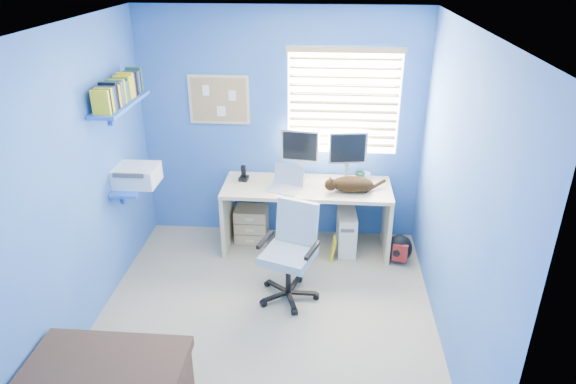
# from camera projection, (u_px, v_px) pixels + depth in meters

# --- Properties ---
(floor) EXTENTS (3.00, 3.20, 0.00)m
(floor) POSITION_uv_depth(u_px,v_px,m) (265.00, 319.00, 4.56)
(floor) COLOR tan
(floor) RESTS_ON ground
(ceiling) EXTENTS (3.00, 3.20, 0.00)m
(ceiling) POSITION_uv_depth(u_px,v_px,m) (259.00, 27.00, 3.49)
(ceiling) COLOR white
(ceiling) RESTS_ON wall_back
(wall_back) EXTENTS (3.00, 0.01, 2.50)m
(wall_back) POSITION_uv_depth(u_px,v_px,m) (281.00, 128.00, 5.47)
(wall_back) COLOR blue
(wall_back) RESTS_ON ground
(wall_front) EXTENTS (3.00, 0.01, 2.50)m
(wall_front) POSITION_uv_depth(u_px,v_px,m) (223.00, 328.00, 2.59)
(wall_front) COLOR blue
(wall_front) RESTS_ON ground
(wall_left) EXTENTS (0.01, 3.20, 2.50)m
(wall_left) POSITION_uv_depth(u_px,v_px,m) (78.00, 186.00, 4.13)
(wall_left) COLOR blue
(wall_left) RESTS_ON ground
(wall_right) EXTENTS (0.01, 3.20, 2.50)m
(wall_right) POSITION_uv_depth(u_px,v_px,m) (457.00, 199.00, 3.92)
(wall_right) COLOR blue
(wall_right) RESTS_ON ground
(desk) EXTENTS (1.76, 0.65, 0.74)m
(desk) POSITION_uv_depth(u_px,v_px,m) (306.00, 217.00, 5.51)
(desk) COLOR tan
(desk) RESTS_ON floor
(laptop) EXTENTS (0.40, 0.35, 0.22)m
(laptop) POSITION_uv_depth(u_px,v_px,m) (284.00, 180.00, 5.22)
(laptop) COLOR silver
(laptop) RESTS_ON desk
(monitor_left) EXTENTS (0.41, 0.17, 0.54)m
(monitor_left) POSITION_uv_depth(u_px,v_px,m) (300.00, 154.00, 5.44)
(monitor_left) COLOR silver
(monitor_left) RESTS_ON desk
(monitor_right) EXTENTS (0.41, 0.17, 0.54)m
(monitor_right) POSITION_uv_depth(u_px,v_px,m) (348.00, 156.00, 5.38)
(monitor_right) COLOR silver
(monitor_right) RESTS_ON desk
(phone) EXTENTS (0.10, 0.12, 0.17)m
(phone) POSITION_uv_depth(u_px,v_px,m) (244.00, 173.00, 5.45)
(phone) COLOR black
(phone) RESTS_ON desk
(mug) EXTENTS (0.10, 0.09, 0.10)m
(mug) POSITION_uv_depth(u_px,v_px,m) (360.00, 177.00, 5.45)
(mug) COLOR #225A36
(mug) RESTS_ON desk
(cd_spindle) EXTENTS (0.13, 0.13, 0.07)m
(cd_spindle) POSITION_uv_depth(u_px,v_px,m) (364.00, 176.00, 5.50)
(cd_spindle) COLOR silver
(cd_spindle) RESTS_ON desk
(cat) EXTENTS (0.47, 0.32, 0.15)m
(cat) POSITION_uv_depth(u_px,v_px,m) (352.00, 184.00, 5.20)
(cat) COLOR black
(cat) RESTS_ON desk
(tower_pc) EXTENTS (0.21, 0.45, 0.45)m
(tower_pc) POSITION_uv_depth(u_px,v_px,m) (346.00, 231.00, 5.53)
(tower_pc) COLOR beige
(tower_pc) RESTS_ON floor
(drawer_boxes) EXTENTS (0.35, 0.28, 0.41)m
(drawer_boxes) POSITION_uv_depth(u_px,v_px,m) (251.00, 224.00, 5.72)
(drawer_boxes) COLOR tan
(drawer_boxes) RESTS_ON floor
(yellow_book) EXTENTS (0.03, 0.17, 0.24)m
(yellow_book) POSITION_uv_depth(u_px,v_px,m) (333.00, 249.00, 5.41)
(yellow_book) COLOR yellow
(yellow_book) RESTS_ON floor
(backpack) EXTENTS (0.31, 0.26, 0.32)m
(backpack) POSITION_uv_depth(u_px,v_px,m) (399.00, 249.00, 5.33)
(backpack) COLOR black
(backpack) RESTS_ON floor
(office_chair) EXTENTS (0.68, 0.68, 0.91)m
(office_chair) POSITION_uv_depth(u_px,v_px,m) (290.00, 264.00, 4.75)
(office_chair) COLOR black
(office_chair) RESTS_ON floor
(window_blinds) EXTENTS (1.15, 0.05, 1.10)m
(window_blinds) POSITION_uv_depth(u_px,v_px,m) (344.00, 103.00, 5.26)
(window_blinds) COLOR white
(window_blinds) RESTS_ON ground
(corkboard) EXTENTS (0.64, 0.02, 0.52)m
(corkboard) POSITION_uv_depth(u_px,v_px,m) (219.00, 100.00, 5.37)
(corkboard) COLOR tan
(corkboard) RESTS_ON ground
(wall_shelves) EXTENTS (0.42, 0.90, 1.05)m
(wall_shelves) POSITION_uv_depth(u_px,v_px,m) (126.00, 134.00, 4.72)
(wall_shelves) COLOR blue
(wall_shelves) RESTS_ON ground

